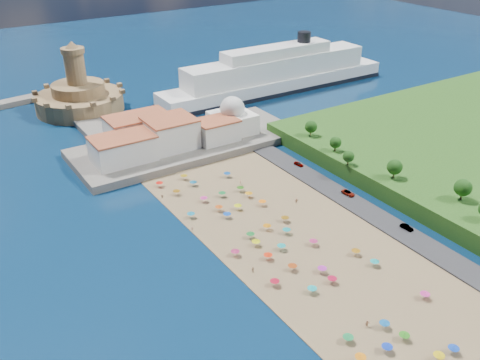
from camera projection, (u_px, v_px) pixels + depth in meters
ground at (275, 242)px, 153.99m from camera, size 700.00×700.00×0.00m
terrace at (187, 144)px, 212.48m from camera, size 90.00×36.00×3.00m
jetty at (103, 128)px, 228.11m from camera, size 18.00×70.00×2.40m
waterfront_buildings at (155, 135)px, 203.74m from camera, size 57.00×29.00×11.00m
domed_building at (232, 118)px, 217.15m from camera, size 16.00×16.00×15.00m
fortress at (79, 97)px, 247.93m from camera, size 40.00×40.00×32.40m
cruise_ship at (276, 75)px, 273.18m from camera, size 129.39×19.99×28.22m
beach_parasols at (288, 250)px, 146.70m from camera, size 32.74×118.00×2.20m
beachgoers at (274, 241)px, 152.32m from camera, size 37.63×95.69×1.88m
parked_cars at (347, 192)px, 177.35m from camera, size 2.41×55.47×1.34m
hillside_trees at (427, 184)px, 164.89m from camera, size 16.74×112.05×6.93m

